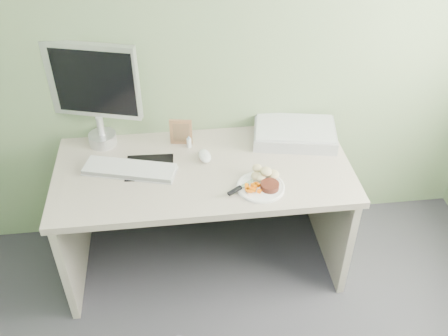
{
  "coord_description": "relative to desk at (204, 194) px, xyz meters",
  "views": [
    {
      "loc": [
        -0.14,
        -0.49,
        2.39
      ],
      "look_at": [
        0.1,
        1.5,
        0.82
      ],
      "focal_mm": 40.0,
      "sensor_mm": 36.0,
      "label": 1
    }
  ],
  "objects": [
    {
      "name": "keyboard",
      "position": [
        -0.39,
        0.02,
        0.2
      ],
      "size": [
        0.51,
        0.27,
        0.02
      ],
      "primitive_type": "cube",
      "rotation": [
        0.0,
        0.0,
        -0.28
      ],
      "color": "white",
      "rests_on": "desk"
    },
    {
      "name": "scanner",
      "position": [
        0.55,
        0.22,
        0.22
      ],
      "size": [
        0.52,
        0.4,
        0.07
      ],
      "primitive_type": "cube",
      "rotation": [
        0.0,
        0.0,
        -0.19
      ],
      "color": "#A2A6A9",
      "rests_on": "desk"
    },
    {
      "name": "desk",
      "position": [
        0.0,
        0.0,
        0.0
      ],
      "size": [
        1.6,
        0.75,
        0.73
      ],
      "color": "#A99C8E",
      "rests_on": "floor"
    },
    {
      "name": "steak_knife",
      "position": [
        0.17,
        -0.21,
        0.21
      ],
      "size": [
        0.19,
        0.14,
        0.02
      ],
      "rotation": [
        0.0,
        0.0,
        0.6
      ],
      "color": "silver",
      "rests_on": "plate"
    },
    {
      "name": "photo_frame",
      "position": [
        -0.1,
        0.25,
        0.26
      ],
      "size": [
        0.13,
        0.04,
        0.16
      ],
      "primitive_type": "cube",
      "rotation": [
        0.0,
        0.0,
        -0.16
      ],
      "color": "#9D6649",
      "rests_on": "desk"
    },
    {
      "name": "plate",
      "position": [
        0.28,
        -0.2,
        0.19
      ],
      "size": [
        0.25,
        0.25,
        0.01
      ],
      "primitive_type": "cylinder",
      "color": "white",
      "rests_on": "desk"
    },
    {
      "name": "mousepad",
      "position": [
        -0.29,
        0.04,
        0.18
      ],
      "size": [
        0.26,
        0.23,
        0.0
      ],
      "primitive_type": "cube",
      "rotation": [
        0.0,
        0.0,
        -0.04
      ],
      "color": "black",
      "rests_on": "desk"
    },
    {
      "name": "steak",
      "position": [
        0.32,
        -0.22,
        0.21
      ],
      "size": [
        0.12,
        0.12,
        0.03
      ],
      "primitive_type": "cylinder",
      "rotation": [
        0.0,
        0.0,
        0.36
      ],
      "color": "black",
      "rests_on": "plate"
    },
    {
      "name": "wall_back",
      "position": [
        0.0,
        0.38,
        0.8
      ],
      "size": [
        3.5,
        0.0,
        3.5
      ],
      "primitive_type": "plane",
      "rotation": [
        1.57,
        0.0,
        0.0
      ],
      "color": "#69815B",
      "rests_on": "floor"
    },
    {
      "name": "monitor",
      "position": [
        -0.55,
        0.32,
        0.52
      ],
      "size": [
        0.49,
        0.2,
        0.6
      ],
      "rotation": [
        0.0,
        0.0,
        -0.29
      ],
      "color": "silver",
      "rests_on": "desk"
    },
    {
      "name": "eyedrop_bottle",
      "position": [
        -0.06,
        0.2,
        0.22
      ],
      "size": [
        0.03,
        0.03,
        0.08
      ],
      "color": "white",
      "rests_on": "desk"
    },
    {
      "name": "computer_mouse",
      "position": [
        0.02,
        0.08,
        0.2
      ],
      "size": [
        0.08,
        0.13,
        0.04
      ],
      "primitive_type": "ellipsoid",
      "rotation": [
        0.0,
        0.0,
        0.14
      ],
      "color": "white",
      "rests_on": "desk"
    },
    {
      "name": "carrot_heap",
      "position": [
        0.23,
        -0.22,
        0.22
      ],
      "size": [
        0.07,
        0.06,
        0.04
      ],
      "primitive_type": "cube",
      "rotation": [
        0.0,
        0.0,
        -0.11
      ],
      "color": "orange",
      "rests_on": "plate"
    },
    {
      "name": "potato_pile",
      "position": [
        0.3,
        -0.13,
        0.23
      ],
      "size": [
        0.14,
        0.12,
        0.06
      ],
      "primitive_type": "ellipsoid",
      "rotation": [
        0.0,
        0.0,
        0.37
      ],
      "color": "tan",
      "rests_on": "plate"
    }
  ]
}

